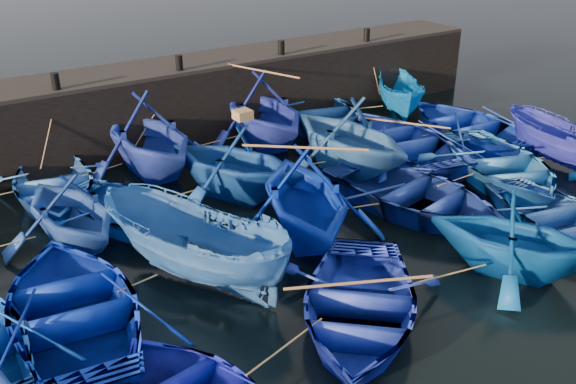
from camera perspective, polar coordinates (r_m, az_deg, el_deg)
ground at (r=15.20m, az=6.78°, el=-6.69°), size 120.00×120.00×0.00m
quay_wall at (r=22.91m, az=-10.32°, el=7.75°), size 26.00×2.50×2.50m
quay_top at (r=22.56m, az=-10.58°, el=10.92°), size 26.00×2.50×0.12m
bollard_1 at (r=20.43m, az=-19.97°, el=9.24°), size 0.24×0.24×0.50m
bollard_2 at (r=21.69m, az=-9.65°, el=11.26°), size 0.24×0.24×0.50m
bollard_3 at (r=23.56m, az=-0.61°, el=12.72°), size 0.24×0.24×0.50m
bollard_4 at (r=25.92m, az=7.02°, el=13.71°), size 0.24×0.24×0.50m
boat_1 at (r=19.20m, az=-20.20°, el=0.60°), size 4.26×5.29×0.97m
boat_2 at (r=19.90m, az=-12.36°, el=4.98°), size 4.30×4.96×2.58m
boat_3 at (r=21.80m, az=-2.21°, el=7.34°), size 4.74×5.34×2.58m
boat_4 at (r=23.60m, az=2.88°, el=6.93°), size 5.41×6.48×1.16m
boat_5 at (r=25.36m, az=9.99°, el=8.39°), size 3.51×4.25×1.58m
boat_7 at (r=16.33m, az=-18.76°, el=-1.46°), size 3.84×4.30×2.05m
boat_8 at (r=17.12m, az=-13.72°, el=-1.59°), size 4.76×5.44×0.94m
boat_9 at (r=18.05m, az=-4.75°, el=2.86°), size 5.29×5.56×2.29m
boat_10 at (r=19.69m, az=5.47°, el=5.16°), size 4.49×5.10×2.52m
boat_11 at (r=21.32m, az=10.11°, el=4.53°), size 4.86×6.18×1.16m
boat_12 at (r=23.37m, az=15.80°, el=5.76°), size 4.19×5.64×1.13m
boat_14 at (r=13.55m, az=-18.52°, el=-9.59°), size 4.51×5.81×1.11m
boat_15 at (r=14.19m, az=-8.37°, el=-4.89°), size 3.77×5.15×1.87m
boat_16 at (r=15.69m, az=1.46°, el=-0.31°), size 5.45×5.81×2.45m
boat_17 at (r=17.68m, az=11.15°, el=-0.14°), size 4.92×6.07×1.11m
boat_18 at (r=20.20m, az=18.36°, el=2.30°), size 5.47×6.34×1.11m
boat_19 at (r=21.85m, az=23.30°, el=3.92°), size 1.73×4.20×1.60m
boat_22 at (r=13.04m, az=6.23°, el=-9.97°), size 5.89×5.98×1.02m
boat_23 at (r=15.24m, az=19.59°, el=-3.65°), size 4.76×4.96×2.01m
boat_24 at (r=17.72m, az=22.88°, el=-2.06°), size 3.97×4.94×0.91m
wooden_crate at (r=17.74m, az=-4.04°, el=6.87°), size 0.45×0.44×0.26m
mooring_ropes at (r=18.40m, az=-2.83°, el=2.47°), size 17.62×11.73×2.10m
loose_oars at (r=17.44m, az=3.87°, el=4.52°), size 9.25×11.75×1.62m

